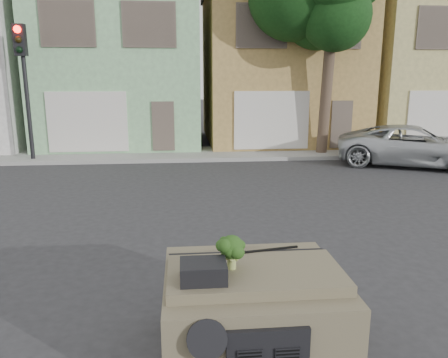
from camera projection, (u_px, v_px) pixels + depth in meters
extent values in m
plane|color=#303033|center=(226.00, 253.00, 8.09)|extent=(120.00, 120.00, 0.00)
cube|color=gray|center=(201.00, 154.00, 18.25)|extent=(40.00, 3.00, 0.15)
cube|color=#89BE88|center=(124.00, 65.00, 20.97)|extent=(7.20, 8.20, 7.55)
cube|color=#AA8849|center=(277.00, 66.00, 21.67)|extent=(7.20, 8.20, 7.55)
cube|color=tan|center=(421.00, 66.00, 22.36)|extent=(7.20, 8.20, 7.55)
imported|color=#B7BBBF|center=(412.00, 166.00, 16.18)|extent=(5.88, 4.48, 1.48)
cube|color=black|center=(26.00, 95.00, 16.12)|extent=(0.40, 0.40, 5.10)
cube|color=#123411|center=(328.00, 50.00, 17.09)|extent=(4.40, 4.00, 8.50)
cube|color=brown|center=(252.00, 309.00, 5.05)|extent=(2.00, 1.80, 1.12)
cube|color=black|center=(203.00, 271.00, 4.51)|extent=(0.48, 0.38, 0.20)
cube|color=black|center=(271.00, 249.00, 5.32)|extent=(0.69, 0.15, 0.02)
cube|color=#1C3911|center=(232.00, 252.00, 4.77)|extent=(0.44, 0.44, 0.39)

